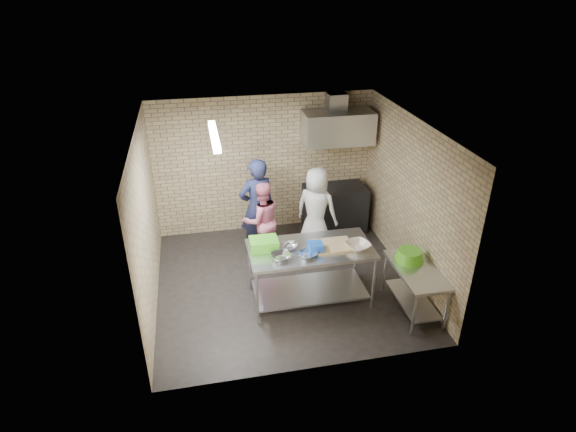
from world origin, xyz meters
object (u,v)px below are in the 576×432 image
object	(u,v)px
stove	(335,208)
woman_white	(316,209)
prep_table	(310,274)
green_crate	(264,244)
green_basin	(409,255)
side_counter	(414,289)
bottle_green	(357,128)
woman_pink	(262,220)
blue_tub	(316,247)
man_navy	(257,207)

from	to	relation	value
stove	woman_white	xyz separation A→B (m)	(-0.56, -0.65, 0.36)
prep_table	green_crate	distance (m)	0.90
prep_table	green_basin	size ratio (longest dim) A/B	4.13
side_counter	green_basin	bearing A→B (deg)	94.57
prep_table	bottle_green	bearing A→B (deg)	58.19
green_crate	bottle_green	bearing A→B (deg)	46.23
green_crate	woman_pink	distance (m)	1.37
woman_pink	side_counter	bearing A→B (deg)	123.73
side_counter	bottle_green	world-z (taller)	bottle_green
woman_white	green_crate	bearing A→B (deg)	87.21
side_counter	woman_white	world-z (taller)	woman_white
green_basin	woman_pink	world-z (taller)	woman_pink
stove	blue_tub	bearing A→B (deg)	-113.68
stove	woman_white	distance (m)	0.93
man_navy	green_crate	bearing A→B (deg)	70.48
green_crate	bottle_green	size ratio (longest dim) A/B	2.81
prep_table	side_counter	size ratio (longest dim) A/B	1.58
side_counter	woman_pink	size ratio (longest dim) A/B	0.82
green_basin	blue_tub	bearing A→B (deg)	171.00
side_counter	blue_tub	bearing A→B (deg)	161.79
woman_pink	woman_white	bearing A→B (deg)	172.57
side_counter	man_navy	size ratio (longest dim) A/B	0.65
green_crate	man_navy	world-z (taller)	man_navy
bottle_green	green_basin	bearing A→B (deg)	-90.42
side_counter	man_navy	bearing A→B (deg)	134.12
bottle_green	man_navy	distance (m)	2.50
man_navy	bottle_green	bearing A→B (deg)	-173.57
bottle_green	woman_white	distance (m)	1.81
prep_table	side_counter	xyz separation A→B (m)	(1.50, -0.58, -0.10)
prep_table	man_navy	xyz separation A→B (m)	(-0.59, 1.58, 0.45)
prep_table	stove	distance (m)	2.41
blue_tub	green_basin	bearing A→B (deg)	-9.00
green_basin	man_navy	world-z (taller)	man_navy
side_counter	blue_tub	xyz separation A→B (m)	(-1.45, 0.48, 0.64)
green_crate	woman_pink	xyz separation A→B (m)	(0.17, 1.33, -0.30)
bottle_green	prep_table	bearing A→B (deg)	-121.81
blue_tub	stove	bearing A→B (deg)	66.32
green_basin	bottle_green	size ratio (longest dim) A/B	3.07
blue_tub	bottle_green	xyz separation A→B (m)	(1.45, 2.51, 1.00)
man_navy	woman_white	world-z (taller)	man_navy
stove	blue_tub	distance (m)	2.55
green_crate	prep_table	bearing A→B (deg)	-9.73
side_counter	woman_pink	bearing A→B (deg)	135.07
prep_table	green_basin	world-z (taller)	prep_table
side_counter	green_crate	size ratio (longest dim) A/B	2.84
stove	blue_tub	xyz separation A→B (m)	(-1.00, -2.27, 0.57)
prep_table	woman_pink	bearing A→B (deg)	110.20
prep_table	blue_tub	size ratio (longest dim) A/B	9.00
stove	woman_white	size ratio (longest dim) A/B	0.74
green_basin	man_navy	bearing A→B (deg)	137.37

